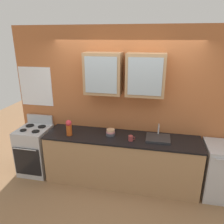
# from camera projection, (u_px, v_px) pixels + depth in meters

# --- Properties ---
(ground_plane) EXTENTS (10.00, 10.00, 0.00)m
(ground_plane) POSITION_uv_depth(u_px,v_px,m) (121.00, 181.00, 4.08)
(ground_plane) COLOR #936B47
(back_wall_unit) EXTENTS (4.14, 0.43, 2.74)m
(back_wall_unit) POSITION_uv_depth(u_px,v_px,m) (125.00, 99.00, 3.90)
(back_wall_unit) COLOR #B76638
(back_wall_unit) RESTS_ON ground_plane
(counter) EXTENTS (2.69, 0.66, 0.91)m
(counter) POSITION_uv_depth(u_px,v_px,m) (121.00, 160.00, 3.93)
(counter) COLOR #A87F56
(counter) RESTS_ON ground_plane
(stove_range) EXTENTS (0.56, 0.65, 1.09)m
(stove_range) POSITION_uv_depth(u_px,v_px,m) (36.00, 150.00, 4.26)
(stove_range) COLOR silver
(stove_range) RESTS_ON ground_plane
(sink_faucet) EXTENTS (0.40, 0.35, 0.22)m
(sink_faucet) POSITION_uv_depth(u_px,v_px,m) (158.00, 138.00, 3.70)
(sink_faucet) COLOR #2D2D30
(sink_faucet) RESTS_ON counter
(bowl_stack) EXTENTS (0.16, 0.16, 0.11)m
(bowl_stack) POSITION_uv_depth(u_px,v_px,m) (111.00, 132.00, 3.83)
(bowl_stack) COLOR #4C4C54
(bowl_stack) RESTS_ON counter
(vase) EXTENTS (0.10, 0.10, 0.28)m
(vase) POSITION_uv_depth(u_px,v_px,m) (69.00, 127.00, 3.80)
(vase) COLOR #BF4C19
(vase) RESTS_ON counter
(cup_near_sink) EXTENTS (0.11, 0.08, 0.09)m
(cup_near_sink) POSITION_uv_depth(u_px,v_px,m) (131.00, 138.00, 3.63)
(cup_near_sink) COLOR #993838
(cup_near_sink) RESTS_ON counter
(dishwasher) EXTENTS (0.59, 0.64, 0.91)m
(dishwasher) POSITION_uv_depth(u_px,v_px,m) (222.00, 171.00, 3.60)
(dishwasher) COLOR silver
(dishwasher) RESTS_ON ground_plane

